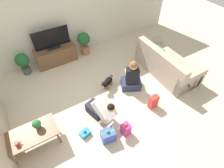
% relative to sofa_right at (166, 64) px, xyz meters
% --- Properties ---
extents(ground_plane, '(16.00, 16.00, 0.00)m').
position_rel_sofa_right_xyz_m(ground_plane, '(-2.38, -0.22, -0.29)').
color(ground_plane, beige).
extents(wall_back, '(8.40, 0.06, 2.60)m').
position_rel_sofa_right_xyz_m(wall_back, '(-2.38, 2.41, 1.01)').
color(wall_back, beige).
rests_on(wall_back, ground_plane).
extents(sofa_right, '(0.94, 1.90, 0.84)m').
position_rel_sofa_right_xyz_m(sofa_right, '(0.00, 0.00, 0.00)').
color(sofa_right, tan).
rests_on(sofa_right, ground_plane).
extents(coffee_table, '(1.03, 0.56, 0.45)m').
position_rel_sofa_right_xyz_m(coffee_table, '(-3.90, -0.36, 0.11)').
color(coffee_table, brown).
rests_on(coffee_table, ground_plane).
extents(tv_console, '(1.21, 0.47, 0.53)m').
position_rel_sofa_right_xyz_m(tv_console, '(-2.62, 2.10, -0.03)').
color(tv_console, brown).
rests_on(tv_console, ground_plane).
extents(tv, '(1.05, 0.20, 0.61)m').
position_rel_sofa_right_xyz_m(tv, '(-2.62, 2.10, 0.51)').
color(tv, black).
rests_on(tv, tv_console).
extents(potted_plant_back_right, '(0.40, 0.40, 0.77)m').
position_rel_sofa_right_xyz_m(potted_plant_back_right, '(-1.66, 2.05, 0.17)').
color(potted_plant_back_right, '#A36042').
rests_on(potted_plant_back_right, ground_plane).
extents(potted_plant_back_left, '(0.38, 0.38, 0.68)m').
position_rel_sofa_right_xyz_m(potted_plant_back_left, '(-3.57, 2.05, 0.13)').
color(potted_plant_back_left, '#4C4C51').
rests_on(potted_plant_back_left, ground_plane).
extents(person_kneeling, '(0.53, 0.85, 0.79)m').
position_rel_sofa_right_xyz_m(person_kneeling, '(-2.39, -0.47, 0.04)').
color(person_kneeling, '#23232D').
rests_on(person_kneeling, ground_plane).
extents(person_sitting, '(0.64, 0.61, 0.94)m').
position_rel_sofa_right_xyz_m(person_sitting, '(-1.22, -0.01, 0.06)').
color(person_sitting, '#283351').
rests_on(person_sitting, ground_plane).
extents(dog, '(0.48, 0.34, 0.36)m').
position_rel_sofa_right_xyz_m(dog, '(-1.80, 0.29, -0.06)').
color(dog, black).
rests_on(dog, ground_plane).
extents(gift_box_a, '(0.32, 0.25, 0.37)m').
position_rel_sofa_right_xyz_m(gift_box_a, '(-2.53, -1.03, -0.14)').
color(gift_box_a, '#3D51BC').
rests_on(gift_box_a, ground_plane).
extents(gift_box_b, '(0.19, 0.19, 0.38)m').
position_rel_sofa_right_xyz_m(gift_box_b, '(-2.12, -1.09, -0.13)').
color(gift_box_b, '#CC3389').
rests_on(gift_box_b, ground_plane).
extents(gift_box_c, '(0.26, 0.21, 0.17)m').
position_rel_sofa_right_xyz_m(gift_box_c, '(-2.91, -0.68, -0.23)').
color(gift_box_c, teal).
rests_on(gift_box_c, ground_plane).
extents(gift_bag_a, '(0.23, 0.15, 0.40)m').
position_rel_sofa_right_xyz_m(gift_bag_a, '(-1.13, -0.83, -0.10)').
color(gift_bag_a, red).
rests_on(gift_bag_a, ground_plane).
extents(mug, '(0.12, 0.08, 0.09)m').
position_rel_sofa_right_xyz_m(mug, '(-4.14, -0.47, 0.20)').
color(mug, '#B23D38').
rests_on(mug, coffee_table).
extents(tabletop_plant, '(0.17, 0.17, 0.22)m').
position_rel_sofa_right_xyz_m(tabletop_plant, '(-3.72, -0.29, 0.28)').
color(tabletop_plant, '#4C4C51').
rests_on(tabletop_plant, coffee_table).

